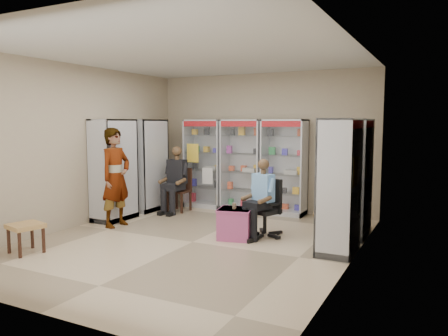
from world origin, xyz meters
The scene contains 18 objects.
floor centered at (0.00, 0.00, 0.00)m, with size 6.00×6.00×0.00m, color #C6AD89.
room_shell centered at (0.00, 0.00, 1.97)m, with size 5.02×6.02×3.01m.
cabinet_back_left centered at (-1.30, 2.73, 1.00)m, with size 0.90×0.50×2.00m, color silver.
cabinet_back_mid centered at (-0.35, 2.73, 1.00)m, with size 0.90×0.50×2.00m, color #9DA0A4.
cabinet_back_right centered at (0.60, 2.73, 1.00)m, with size 0.90×0.50×2.00m, color silver.
cabinet_right_far centered at (2.23, 1.60, 1.00)m, with size 0.50×0.90×2.00m, color #9FA1A6.
cabinet_right_near centered at (2.23, 0.50, 1.00)m, with size 0.50×0.90×2.00m, color silver.
cabinet_left_far centered at (-2.23, 1.80, 1.00)m, with size 0.50×0.90×2.00m, color #A8ABAF.
cabinet_left_near centered at (-2.23, 0.70, 1.00)m, with size 0.50×0.90×2.00m, color silver.
wooden_chair centered at (-1.55, 2.00, 0.47)m, with size 0.42×0.42×0.94m, color black.
seated_customer centered at (-1.55, 1.95, 0.67)m, with size 0.44×0.60×1.34m, color black, non-canonical shape.
office_chair centered at (0.91, 0.87, 0.49)m, with size 0.54×0.54×0.98m, color black.
seated_shopkeeper centered at (0.91, 0.82, 0.63)m, with size 0.41×0.57×1.25m, color #74BEE7, non-canonical shape.
pink_trunk centered at (0.53, 0.51, 0.25)m, with size 0.53×0.51×0.51m, color #A44181.
tea_glass centered at (0.52, 0.48, 0.56)m, with size 0.07×0.07×0.10m, color #561707.
woven_stool_a centered at (1.78, 1.51, 0.20)m, with size 0.39×0.39×0.39m, color #AB7948.
woven_stool_b centered at (-1.90, -1.64, 0.22)m, with size 0.44×0.44×0.44m, color #95683F.
standing_man centered at (-1.84, 0.30, 0.92)m, with size 0.67×0.44×1.84m, color #98999B.
Camera 1 is at (3.61, -5.95, 1.94)m, focal length 35.00 mm.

